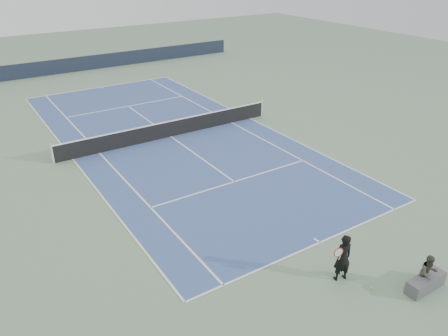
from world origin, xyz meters
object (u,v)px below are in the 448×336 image
tennis_net (170,128)px  tennis_ball (371,288)px  tennis_player (343,258)px  spectator_bench (427,278)px

tennis_net → tennis_ball: bearing=-91.4°
tennis_player → tennis_ball: (0.47, -0.88, -0.80)m
tennis_player → spectator_bench: size_ratio=1.11×
tennis_net → tennis_ball: 14.51m
tennis_player → tennis_ball: size_ratio=23.62×
tennis_net → tennis_player: size_ratio=7.75×
tennis_ball → spectator_bench: 1.69m
tennis_net → tennis_player: tennis_player is taller
tennis_net → spectator_bench: spectator_bench is taller
tennis_ball → spectator_bench: size_ratio=0.05×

